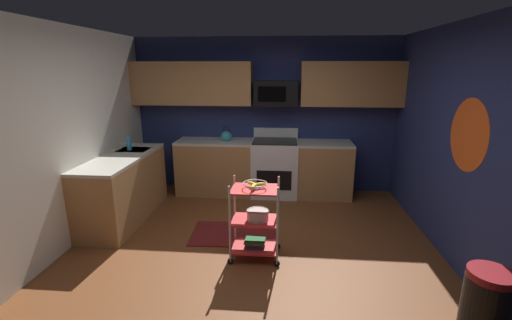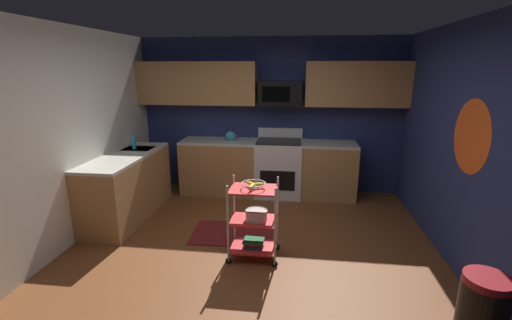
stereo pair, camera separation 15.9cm
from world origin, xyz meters
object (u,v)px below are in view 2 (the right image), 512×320
(rolling_cart, at_px, (254,220))
(fruit_bowl, at_px, (254,184))
(dish_soap_bottle, at_px, (134,142))
(microwave, at_px, (280,93))
(oven_range, at_px, (279,167))
(kettle, at_px, (230,136))
(mixing_bowl_large, at_px, (256,215))
(book_stack, at_px, (254,243))
(trash_can, at_px, (481,317))

(rolling_cart, xyz_separation_m, fruit_bowl, (-0.00, -0.00, 0.42))
(dish_soap_bottle, bearing_deg, fruit_bowl, -32.66)
(microwave, relative_size, fruit_bowl, 2.57)
(oven_range, relative_size, kettle, 4.17)
(mixing_bowl_large, distance_m, dish_soap_bottle, 2.44)
(kettle, xyz_separation_m, dish_soap_bottle, (-1.32, -0.80, 0.02))
(fruit_bowl, xyz_separation_m, mixing_bowl_large, (0.03, -0.00, -0.36))
(microwave, relative_size, kettle, 2.65)
(fruit_bowl, height_order, mixing_bowl_large, fruit_bowl)
(microwave, bearing_deg, dish_soap_bottle, -156.96)
(book_stack, distance_m, trash_can, 2.21)
(fruit_bowl, bearing_deg, kettle, 107.84)
(microwave, distance_m, fruit_bowl, 2.34)
(book_stack, relative_size, dish_soap_bottle, 1.20)
(book_stack, height_order, trash_can, trash_can)
(fruit_bowl, bearing_deg, microwave, 86.07)
(mixing_bowl_large, xyz_separation_m, kettle, (-0.70, 2.07, 0.48))
(rolling_cart, distance_m, kettle, 2.24)
(fruit_bowl, bearing_deg, book_stack, -26.57)
(fruit_bowl, bearing_deg, dish_soap_bottle, 147.34)
(microwave, relative_size, mixing_bowl_large, 2.78)
(oven_range, relative_size, trash_can, 1.67)
(oven_range, height_order, microwave, microwave)
(oven_range, xyz_separation_m, book_stack, (-0.15, -2.08, -0.31))
(book_stack, xyz_separation_m, dish_soap_bottle, (-1.99, 1.27, 0.85))
(mixing_bowl_large, relative_size, dish_soap_bottle, 1.26)
(microwave, distance_m, kettle, 1.08)
(microwave, height_order, kettle, microwave)
(rolling_cart, bearing_deg, microwave, 86.07)
(fruit_bowl, xyz_separation_m, trash_can, (1.86, -1.18, -0.55))
(fruit_bowl, distance_m, trash_can, 2.27)
(rolling_cart, bearing_deg, dish_soap_bottle, 147.34)
(book_stack, bearing_deg, oven_range, 85.86)
(kettle, relative_size, dish_soap_bottle, 1.32)
(mixing_bowl_large, height_order, book_stack, mixing_bowl_large)
(mixing_bowl_large, distance_m, book_stack, 0.35)
(microwave, xyz_separation_m, dish_soap_bottle, (-2.14, -0.91, -0.68))
(mixing_bowl_large, height_order, dish_soap_bottle, dish_soap_bottle)
(book_stack, distance_m, dish_soap_bottle, 2.51)
(kettle, bearing_deg, book_stack, -72.16)
(oven_range, bearing_deg, rolling_cart, -94.14)
(oven_range, xyz_separation_m, mixing_bowl_large, (-0.12, -2.08, 0.04))
(oven_range, relative_size, rolling_cart, 1.20)
(dish_soap_bottle, bearing_deg, rolling_cart, -32.66)
(oven_range, distance_m, microwave, 1.23)
(rolling_cart, bearing_deg, trash_can, -32.45)
(book_stack, height_order, kettle, kettle)
(microwave, bearing_deg, book_stack, -93.93)
(book_stack, height_order, dish_soap_bottle, dish_soap_bottle)
(kettle, bearing_deg, rolling_cart, -72.16)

